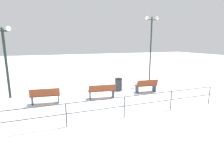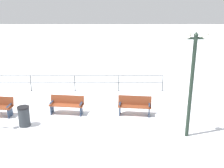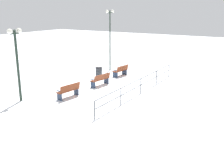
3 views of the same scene
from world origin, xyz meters
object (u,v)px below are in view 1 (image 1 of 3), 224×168
at_px(bench_third, 45,96).
at_px(lamppost_near, 151,38).
at_px(bench_second, 102,91).
at_px(trash_bin, 119,84).
at_px(lamppost_middle, 5,50).
at_px(bench_nearest, 146,86).

distance_m(bench_third, lamppost_near, 8.81).
xyz_separation_m(bench_third, lamppost_near, (2.05, -7.98, 3.13)).
bearing_deg(bench_third, bench_second, -85.65).
bearing_deg(trash_bin, bench_second, 127.86).
xyz_separation_m(bench_second, lamppost_near, (2.19, -4.74, 3.14)).
height_order(bench_second, trash_bin, trash_bin).
xyz_separation_m(bench_second, bench_third, (0.15, 3.24, 0.01)).
bearing_deg(lamppost_near, bench_second, 114.86).
height_order(lamppost_middle, trash_bin, lamppost_middle).
distance_m(bench_nearest, lamppost_middle, 9.02).
relative_size(bench_second, bench_third, 1.04).
distance_m(bench_second, lamppost_middle, 6.15).
bearing_deg(bench_nearest, lamppost_middle, 82.58).
height_order(lamppost_near, lamppost_middle, lamppost_near).
bearing_deg(bench_nearest, trash_bin, 61.86).
height_order(bench_nearest, bench_third, bench_third).
bearing_deg(bench_nearest, lamppost_near, -31.48).
xyz_separation_m(bench_nearest, lamppost_near, (1.97, -1.49, 3.15)).
bearing_deg(lamppost_middle, bench_nearest, -103.10).
relative_size(bench_third, lamppost_near, 0.31).
bearing_deg(bench_third, lamppost_middle, 50.90).
height_order(bench_nearest, bench_second, bench_nearest).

